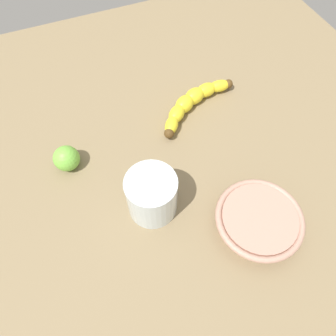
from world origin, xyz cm
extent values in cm
cube|color=#826F4E|center=(0.00, 0.00, 1.50)|extent=(120.00, 120.00, 3.00)
ellipsoid|color=yellow|center=(17.87, 16.80, 4.84)|extent=(5.44, 3.26, 2.77)
ellipsoid|color=yellow|center=(14.41, 16.78, 4.84)|extent=(5.51, 3.77, 3.23)
ellipsoid|color=yellow|center=(11.03, 16.05, 4.84)|extent=(6.08, 5.11, 3.68)
ellipsoid|color=yellow|center=(7.87, 14.64, 4.84)|extent=(6.34, 5.78, 3.68)
ellipsoid|color=yellow|center=(5.07, 12.62, 4.84)|extent=(6.02, 5.86, 3.23)
ellipsoid|color=yellow|center=(2.74, 10.07, 4.84)|extent=(5.32, 5.82, 2.77)
sphere|color=#513819|center=(20.19, 16.57, 4.84)|extent=(2.15, 2.15, 2.15)
sphere|color=#513819|center=(1.35, 8.20, 4.84)|extent=(2.15, 2.15, 2.15)
cylinder|color=silver|center=(-7.70, -5.57, 7.68)|extent=(9.19, 9.19, 9.37)
cylinder|color=#91699C|center=(-7.70, -5.57, 7.18)|extent=(8.69, 8.69, 7.86)
cylinder|color=tan|center=(8.44, -16.36, 4.92)|extent=(13.38, 13.38, 3.83)
torus|color=tan|center=(8.44, -16.36, 6.23)|extent=(15.74, 15.74, 1.20)
sphere|color=#75C142|center=(-20.24, 9.64, 5.62)|extent=(5.24, 5.24, 5.24)
camera|label=1|loc=(-14.50, -29.58, 57.17)|focal=33.08mm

